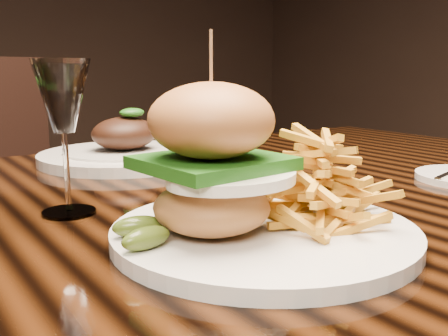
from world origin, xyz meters
TOP-DOWN VIEW (x-y plane):
  - dining_table at (0.00, 0.00)m, footprint 1.60×0.90m
  - burger_plate at (-0.04, -0.22)m, footprint 0.31×0.31m
  - ramekin at (0.13, 0.06)m, footprint 0.10×0.10m
  - wine_glass at (-0.17, -0.01)m, footprint 0.07×0.07m
  - far_dish at (0.03, 0.27)m, footprint 0.31×0.31m
  - chair_far at (-0.09, 0.89)m, footprint 0.58×0.59m

SIDE VIEW (x-z plane):
  - chair_far at x=-0.09m, z-range 0.06..1.01m
  - dining_table at x=0.00m, z-range 0.30..1.05m
  - ramekin at x=0.13m, z-range 0.75..0.79m
  - far_dish at x=0.03m, z-range 0.72..0.82m
  - burger_plate at x=-0.04m, z-range 0.70..0.91m
  - wine_glass at x=-0.17m, z-range 0.79..0.97m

